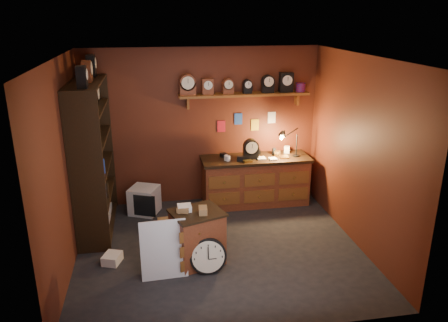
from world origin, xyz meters
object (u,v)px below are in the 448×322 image
Objects in this scene: low_cabinet at (197,235)px; big_round_clock at (208,256)px; workbench at (255,178)px; shelving_unit at (90,152)px.

big_round_clock is at bearing -89.04° from low_cabinet.
workbench reaches higher than big_round_clock.
shelving_unit is 2.42m from big_round_clock.
low_cabinet is (-1.23, -1.76, -0.07)m from workbench.
workbench is at bearing 10.48° from shelving_unit.
low_cabinet is (1.45, -1.27, -0.85)m from shelving_unit.
workbench is 2.35m from big_round_clock.
shelving_unit is at bearing 119.90° from low_cabinet.
low_cabinet reaches higher than big_round_clock.
workbench is 2.25× the size of low_cabinet.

